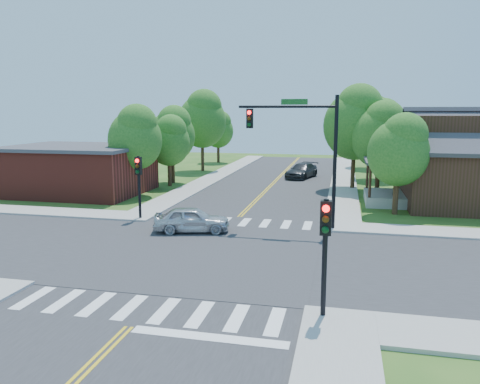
% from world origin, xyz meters
% --- Properties ---
extents(ground, '(100.00, 100.00, 0.00)m').
position_xyz_m(ground, '(0.00, 0.00, 0.00)').
color(ground, '#2A561B').
rests_on(ground, ground).
extents(road_ns, '(10.00, 90.00, 0.04)m').
position_xyz_m(road_ns, '(0.00, 0.00, 0.02)').
color(road_ns, '#2D2D30').
rests_on(road_ns, ground).
extents(road_ew, '(90.00, 10.00, 0.04)m').
position_xyz_m(road_ew, '(0.00, 0.00, 0.03)').
color(road_ew, '#2D2D30').
rests_on(road_ew, ground).
extents(intersection_patch, '(10.20, 10.20, 0.06)m').
position_xyz_m(intersection_patch, '(0.00, 0.00, 0.00)').
color(intersection_patch, '#2D2D30').
rests_on(intersection_patch, ground).
extents(sidewalk_nw, '(40.00, 40.00, 0.14)m').
position_xyz_m(sidewalk_nw, '(-15.82, 15.82, 0.07)').
color(sidewalk_nw, '#9E9B93').
rests_on(sidewalk_nw, ground).
extents(crosswalk_north, '(8.85, 2.00, 0.01)m').
position_xyz_m(crosswalk_north, '(0.00, 6.20, 0.05)').
color(crosswalk_north, white).
rests_on(crosswalk_north, ground).
extents(crosswalk_south, '(8.85, 2.00, 0.01)m').
position_xyz_m(crosswalk_south, '(0.00, -6.20, 0.05)').
color(crosswalk_south, white).
rests_on(crosswalk_south, ground).
extents(centerline, '(0.30, 90.00, 0.01)m').
position_xyz_m(centerline, '(0.00, 0.00, 0.05)').
color(centerline, yellow).
rests_on(centerline, ground).
extents(stop_bar, '(4.60, 0.45, 0.09)m').
position_xyz_m(stop_bar, '(2.50, -7.60, 0.00)').
color(stop_bar, white).
rests_on(stop_bar, ground).
extents(signal_mast_ne, '(5.30, 0.42, 7.20)m').
position_xyz_m(signal_mast_ne, '(3.91, 5.59, 4.85)').
color(signal_mast_ne, black).
rests_on(signal_mast_ne, ground).
extents(signal_pole_se, '(0.34, 0.42, 3.80)m').
position_xyz_m(signal_pole_se, '(5.60, -5.62, 2.66)').
color(signal_pole_se, black).
rests_on(signal_pole_se, ground).
extents(signal_pole_nw, '(0.34, 0.42, 3.80)m').
position_xyz_m(signal_pole_nw, '(-5.60, 5.58, 2.66)').
color(signal_pole_nw, black).
rests_on(signal_pole_nw, ground).
extents(building_nw, '(10.40, 8.40, 3.73)m').
position_xyz_m(building_nw, '(-14.20, 13.20, 1.88)').
color(building_nw, maroon).
rests_on(building_nw, ground).
extents(tree_e_a, '(3.71, 3.52, 6.30)m').
position_xyz_m(tree_e_a, '(9.36, 10.45, 4.13)').
color(tree_e_a, '#382314').
rests_on(tree_e_a, ground).
extents(tree_e_b, '(4.24, 4.03, 7.21)m').
position_xyz_m(tree_e_b, '(8.72, 17.70, 4.72)').
color(tree_e_b, '#382314').
rests_on(tree_e_b, ground).
extents(tree_e_c, '(4.45, 4.22, 7.56)m').
position_xyz_m(tree_e_c, '(9.24, 25.98, 4.95)').
color(tree_e_c, '#382314').
rests_on(tree_e_c, ground).
extents(tree_e_d, '(4.77, 4.53, 8.10)m').
position_xyz_m(tree_e_d, '(8.96, 35.04, 5.31)').
color(tree_e_d, '#382314').
rests_on(tree_e_d, ground).
extents(tree_w_a, '(4.07, 3.86, 6.91)m').
position_xyz_m(tree_w_a, '(-9.25, 13.16, 4.53)').
color(tree_w_a, '#382314').
rests_on(tree_w_a, ground).
extents(tree_w_b, '(4.06, 3.85, 6.90)m').
position_xyz_m(tree_w_b, '(-8.75, 19.60, 4.52)').
color(tree_w_b, '#382314').
rests_on(tree_w_b, ground).
extents(tree_w_c, '(5.09, 4.83, 8.65)m').
position_xyz_m(tree_w_c, '(-8.67, 28.34, 5.67)').
color(tree_w_c, '#382314').
rests_on(tree_w_c, ground).
extents(tree_w_d, '(3.77, 3.58, 6.40)m').
position_xyz_m(tree_w_d, '(-9.21, 36.75, 4.19)').
color(tree_w_d, '#382314').
rests_on(tree_w_d, ground).
extents(tree_house, '(5.03, 4.77, 8.54)m').
position_xyz_m(tree_house, '(6.89, 19.55, 5.60)').
color(tree_house, '#382314').
rests_on(tree_house, ground).
extents(tree_bldg, '(3.59, 3.41, 6.11)m').
position_xyz_m(tree_bldg, '(-8.42, 17.93, 4.00)').
color(tree_bldg, '#382314').
rests_on(tree_bldg, ground).
extents(car_silver, '(3.44, 4.73, 1.36)m').
position_xyz_m(car_silver, '(-1.69, 3.50, 0.68)').
color(car_silver, silver).
rests_on(car_silver, ground).
extents(car_dgrey, '(4.54, 5.81, 1.38)m').
position_xyz_m(car_dgrey, '(2.15, 25.09, 0.69)').
color(car_dgrey, '#28292C').
rests_on(car_dgrey, ground).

